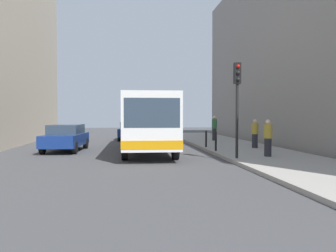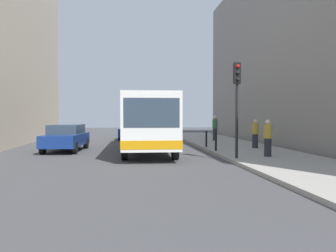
# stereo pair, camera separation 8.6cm
# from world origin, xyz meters

# --- Properties ---
(ground_plane) EXTENTS (80.00, 80.00, 0.00)m
(ground_plane) POSITION_xyz_m (0.00, 0.00, 0.00)
(ground_plane) COLOR #424244
(sidewalk) EXTENTS (4.40, 40.00, 0.15)m
(sidewalk) POSITION_xyz_m (5.40, 0.00, 0.07)
(sidewalk) COLOR #9E9991
(sidewalk) RESTS_ON ground
(building_right) EXTENTS (7.00, 32.00, 12.97)m
(building_right) POSITION_xyz_m (11.50, 4.00, 6.49)
(building_right) COLOR gray
(building_right) RESTS_ON ground
(bus) EXTENTS (2.78, 11.08, 3.00)m
(bus) POSITION_xyz_m (-0.02, 3.04, 1.73)
(bus) COLOR white
(bus) RESTS_ON ground
(car_beside_bus) EXTENTS (2.14, 4.53, 1.48)m
(car_beside_bus) POSITION_xyz_m (-4.51, 3.47, 0.78)
(car_beside_bus) COLOR navy
(car_beside_bus) RESTS_ON ground
(car_behind_bus) EXTENTS (2.13, 4.52, 1.48)m
(car_behind_bus) POSITION_xyz_m (-0.74, 12.00, 0.78)
(car_behind_bus) COLOR navy
(car_behind_bus) RESTS_ON ground
(traffic_light) EXTENTS (0.28, 0.33, 4.10)m
(traffic_light) POSITION_xyz_m (3.55, -2.01, 3.01)
(traffic_light) COLOR black
(traffic_light) RESTS_ON sidewalk
(bollard_near) EXTENTS (0.11, 0.11, 0.95)m
(bollard_near) POSITION_xyz_m (3.45, 1.13, 0.62)
(bollard_near) COLOR black
(bollard_near) RESTS_ON sidewalk
(bollard_mid) EXTENTS (0.11, 0.11, 0.95)m
(bollard_mid) POSITION_xyz_m (3.45, 3.33, 0.62)
(bollard_mid) COLOR black
(bollard_mid) RESTS_ON sidewalk
(pedestrian_near_signal) EXTENTS (0.38, 0.38, 1.66)m
(pedestrian_near_signal) POSITION_xyz_m (5.14, -1.54, 0.98)
(pedestrian_near_signal) COLOR #26262D
(pedestrian_near_signal) RESTS_ON sidewalk
(pedestrian_mid_sidewalk) EXTENTS (0.38, 0.38, 1.61)m
(pedestrian_mid_sidewalk) POSITION_xyz_m (6.06, 2.45, 0.95)
(pedestrian_mid_sidewalk) COLOR #26262D
(pedestrian_mid_sidewalk) RESTS_ON sidewalk
(pedestrian_far_sidewalk) EXTENTS (0.38, 0.38, 1.80)m
(pedestrian_far_sidewalk) POSITION_xyz_m (5.27, 8.43, 1.06)
(pedestrian_far_sidewalk) COLOR #26262D
(pedestrian_far_sidewalk) RESTS_ON sidewalk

